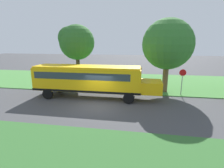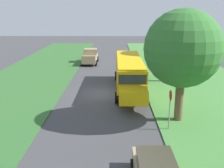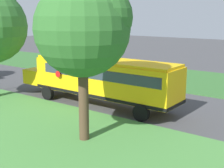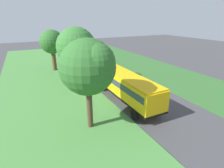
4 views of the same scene
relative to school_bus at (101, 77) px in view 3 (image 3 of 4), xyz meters
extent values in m
plane|color=#424244|center=(2.43, 1.21, -1.92)|extent=(120.00, 120.00, 0.00)
cube|color=#33662D|center=(11.43, 1.21, -1.89)|extent=(10.00, 80.00, 0.07)
cube|color=yellow|center=(0.00, -0.29, -0.02)|extent=(2.50, 10.50, 2.20)
cube|color=yellow|center=(0.00, 5.91, -0.57)|extent=(2.20, 1.90, 1.10)
cube|color=yellow|center=(0.00, -0.29, 1.16)|extent=(2.35, 10.29, 0.16)
cube|color=black|center=(0.00, -0.29, -1.00)|extent=(2.54, 10.54, 0.20)
cube|color=#2D3842|center=(0.00, -0.59, 0.44)|extent=(2.53, 9.24, 0.64)
cube|color=#2D3842|center=(0.00, 4.91, 0.44)|extent=(2.25, 0.12, 0.80)
cylinder|color=red|center=(-1.43, 2.60, 0.13)|extent=(0.03, 0.44, 0.44)
cylinder|color=black|center=(-1.25, 3.91, -1.42)|extent=(0.30, 1.00, 1.00)
cylinder|color=black|center=(1.25, 3.91, -1.42)|extent=(0.30, 1.00, 1.00)
cylinder|color=black|center=(-1.25, -3.96, -1.42)|extent=(0.30, 1.00, 1.00)
cylinder|color=black|center=(1.25, -3.96, -1.42)|extent=(0.30, 1.00, 1.00)
cylinder|color=#4C3826|center=(-5.31, -3.21, -0.06)|extent=(0.48, 0.48, 3.73)
sphere|color=#2D6628|center=(-5.31, -3.21, 3.45)|extent=(4.40, 4.40, 4.40)
sphere|color=#2D6628|center=(-4.89, -4.01, 3.98)|extent=(2.79, 2.79, 2.79)
camera|label=1|loc=(16.27, 4.94, 3.56)|focal=28.00mm
camera|label=2|loc=(1.44, 25.16, 5.72)|focal=42.00mm
camera|label=3|loc=(-15.94, -12.82, 4.08)|focal=50.00mm
camera|label=4|loc=(-9.44, -15.58, 6.99)|focal=28.00mm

